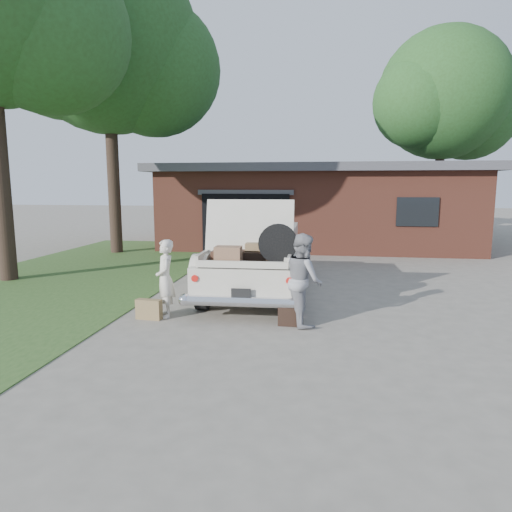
# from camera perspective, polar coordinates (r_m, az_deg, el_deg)

# --- Properties ---
(ground) EXTENTS (90.00, 90.00, 0.00)m
(ground) POSITION_cam_1_polar(r_m,az_deg,el_deg) (8.85, -0.58, -7.65)
(ground) COLOR gray
(ground) RESTS_ON ground
(grass_strip) EXTENTS (6.00, 16.00, 0.02)m
(grass_strip) POSITION_cam_1_polar(r_m,az_deg,el_deg) (13.51, -22.11, -2.47)
(grass_strip) COLOR #2D4C1E
(grass_strip) RESTS_ON ground
(house) EXTENTS (12.80, 7.80, 3.30)m
(house) POSITION_cam_1_polar(r_m,az_deg,el_deg) (19.87, 7.54, 6.37)
(house) COLOR brown
(house) RESTS_ON ground
(tree_back) EXTENTS (7.41, 6.44, 10.75)m
(tree_back) POSITION_cam_1_polar(r_m,az_deg,el_deg) (18.32, -17.79, 23.32)
(tree_back) COLOR #38281E
(tree_back) RESTS_ON ground
(tree_right) EXTENTS (7.29, 6.34, 10.10)m
(tree_right) POSITION_cam_1_polar(r_m,az_deg,el_deg) (25.46, 22.61, 17.54)
(tree_right) COLOR #38281E
(tree_right) RESTS_ON ground
(sedan) EXTENTS (2.26, 5.49, 2.23)m
(sedan) POSITION_cam_1_polar(r_m,az_deg,el_deg) (10.81, 0.32, -0.27)
(sedan) COLOR beige
(sedan) RESTS_ON ground
(woman_left) EXTENTS (0.55, 0.65, 1.50)m
(woman_left) POSITION_cam_1_polar(r_m,az_deg,el_deg) (8.89, -11.27, -2.78)
(woman_left) COLOR beige
(woman_left) RESTS_ON ground
(woman_right) EXTENTS (0.91, 1.00, 1.67)m
(woman_right) POSITION_cam_1_polar(r_m,az_deg,el_deg) (8.26, 5.92, -2.92)
(woman_right) COLOR gray
(woman_right) RESTS_ON ground
(suitcase_left) EXTENTS (0.51, 0.21, 0.38)m
(suitcase_left) POSITION_cam_1_polar(r_m,az_deg,el_deg) (8.91, -13.24, -6.51)
(suitcase_left) COLOR olive
(suitcase_left) RESTS_ON ground
(suitcase_right) EXTENTS (0.45, 0.16, 0.34)m
(suitcase_right) POSITION_cam_1_polar(r_m,az_deg,el_deg) (8.30, 4.34, -7.57)
(suitcase_right) COLOR black
(suitcase_right) RESTS_ON ground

